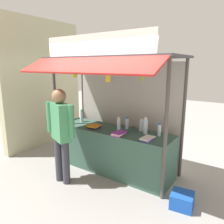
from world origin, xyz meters
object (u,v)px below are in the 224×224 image
at_px(water_bottle_center, 119,124).
at_px(magazine_stack_far_left, 94,127).
at_px(vendor_person, 61,128).
at_px(water_bottle_left, 159,130).
at_px(banana_bunch_rightmost, 75,74).
at_px(magazine_stack_mid_right, 147,139).
at_px(banana_bunch_leftmost, 108,77).
at_px(plastic_crate, 182,200).
at_px(water_bottle_right, 141,125).
at_px(water_bottle_back_right, 145,126).
at_px(banana_bunch_inner_left, 143,76).
at_px(water_bottle_rear_center, 82,116).
at_px(magazine_stack_back_left, 119,133).
at_px(water_bottle_far_right, 127,123).

distance_m(water_bottle_center, magazine_stack_far_left, 0.51).
xyz_separation_m(water_bottle_center, vendor_person, (-0.61, -0.93, 0.05)).
relative_size(water_bottle_left, banana_bunch_rightmost, 0.93).
height_order(magazine_stack_mid_right, banana_bunch_rightmost, banana_bunch_rightmost).
height_order(banana_bunch_rightmost, vendor_person, banana_bunch_rightmost).
bearing_deg(magazine_stack_far_left, vendor_person, -101.20).
relative_size(banana_bunch_leftmost, plastic_crate, 0.94).
bearing_deg(magazine_stack_far_left, water_bottle_right, 24.06).
relative_size(water_bottle_back_right, banana_bunch_leftmost, 1.03).
relative_size(water_bottle_back_right, magazine_stack_mid_right, 1.03).
xyz_separation_m(magazine_stack_mid_right, banana_bunch_inner_left, (0.02, -0.29, 1.06)).
bearing_deg(banana_bunch_leftmost, water_bottle_rear_center, 154.07).
bearing_deg(vendor_person, magazine_stack_mid_right, 50.60).
xyz_separation_m(water_bottle_right, vendor_person, (-1.00, -1.12, 0.05)).
bearing_deg(banana_bunch_leftmost, water_bottle_left, 40.87).
distance_m(water_bottle_center, water_bottle_right, 0.43).
bearing_deg(water_bottle_back_right, water_bottle_rear_center, -179.20).
distance_m(water_bottle_center, magazine_stack_back_left, 0.30).
distance_m(water_bottle_far_right, banana_bunch_rightmost, 1.39).
height_order(water_bottle_center, water_bottle_rear_center, water_bottle_rear_center).
height_order(water_bottle_back_right, banana_bunch_rightmost, banana_bunch_rightmost).
bearing_deg(water_bottle_back_right, banana_bunch_inner_left, -70.75).
bearing_deg(banana_bunch_inner_left, plastic_crate, 5.22).
xyz_separation_m(water_bottle_left, vendor_person, (-1.40, -1.05, 0.06)).
distance_m(water_bottle_rear_center, plastic_crate, 2.65).
bearing_deg(water_bottle_far_right, plastic_crate, -23.56).
distance_m(water_bottle_back_right, water_bottle_rear_center, 1.56).
xyz_separation_m(water_bottle_center, magazine_stack_mid_right, (0.70, -0.19, -0.10)).
distance_m(magazine_stack_mid_right, banana_bunch_leftmost, 1.23).
xyz_separation_m(water_bottle_left, water_bottle_rear_center, (-1.82, -0.05, 0.02)).
bearing_deg(water_bottle_rear_center, water_bottle_center, -3.91).
relative_size(water_bottle_rear_center, vendor_person, 0.16).
bearing_deg(banana_bunch_rightmost, water_bottle_far_right, 40.45).
bearing_deg(magazine_stack_far_left, banana_bunch_inner_left, -13.71).
xyz_separation_m(banana_bunch_rightmost, banana_bunch_leftmost, (0.76, -0.00, -0.04)).
xyz_separation_m(banana_bunch_rightmost, plastic_crate, (2.08, 0.06, -1.84)).
height_order(water_bottle_center, water_bottle_back_right, water_bottle_back_right).
bearing_deg(banana_bunch_leftmost, water_bottle_center, 101.00).
bearing_deg(magazine_stack_back_left, water_bottle_left, 29.97).
bearing_deg(magazine_stack_mid_right, plastic_crate, -17.36).
bearing_deg(banana_bunch_leftmost, water_bottle_far_right, 90.55).
distance_m(water_bottle_center, plastic_crate, 1.72).
relative_size(water_bottle_left, magazine_stack_back_left, 0.79).
bearing_deg(banana_bunch_leftmost, water_bottle_right, 66.44).
relative_size(magazine_stack_back_left, magazine_stack_mid_right, 0.97).
bearing_deg(banana_bunch_leftmost, banana_bunch_rightmost, 179.95).
bearing_deg(water_bottle_left, banana_bunch_inner_left, -95.83).
distance_m(water_bottle_rear_center, magazine_stack_far_left, 0.63).
height_order(banana_bunch_leftmost, vendor_person, banana_bunch_leftmost).
relative_size(water_bottle_center, magazine_stack_far_left, 1.00).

